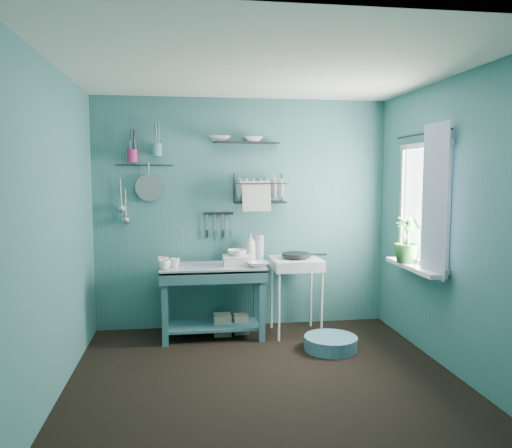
{
  "coord_description": "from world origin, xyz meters",
  "views": [
    {
      "loc": [
        -0.63,
        -3.93,
        1.68
      ],
      "look_at": [
        0.05,
        0.85,
        1.2
      ],
      "focal_mm": 35.0,
      "sensor_mm": 36.0,
      "label": 1
    }
  ],
  "objects": [
    {
      "name": "shelf_bowl_right",
      "position": [
        0.1,
        1.4,
        2.07
      ],
      "size": [
        0.25,
        0.25,
        0.05
      ],
      "primitive_type": "imported",
      "rotation": [
        0.0,
        0.0,
        -0.13
      ],
      "color": "white",
      "rests_on": "upper_shelf"
    },
    {
      "name": "mug_right",
      "position": [
        -0.86,
        1.12,
        0.8
      ],
      "size": [
        0.17,
        0.17,
        0.1
      ],
      "primitive_type": "imported",
      "rotation": [
        0.0,
        0.0,
        1.05
      ],
      "color": "white",
      "rests_on": "work_counter"
    },
    {
      "name": "hotplate_stand",
      "position": [
        0.51,
        1.11,
        0.4
      ],
      "size": [
        0.53,
        0.53,
        0.8
      ],
      "primitive_type": "cube",
      "rotation": [
        0.0,
        0.0,
        0.06
      ],
      "color": "white",
      "rests_on": "floor"
    },
    {
      "name": "ceiling",
      "position": [
        0.0,
        0.0,
        2.5
      ],
      "size": [
        3.2,
        3.2,
        0.0
      ],
      "primitive_type": "plane",
      "rotation": [
        3.14,
        0.0,
        0.0
      ],
      "color": "silver",
      "rests_on": "ground"
    },
    {
      "name": "wall_left",
      "position": [
        -1.6,
        0.0,
        1.25
      ],
      "size": [
        0.0,
        3.0,
        3.0
      ],
      "primitive_type": "plane",
      "rotation": [
        1.57,
        0.0,
        1.57
      ],
      "color": "#316664",
      "rests_on": "ground"
    },
    {
      "name": "wall_back",
      "position": [
        0.0,
        1.5,
        1.25
      ],
      "size": [
        3.2,
        0.0,
        3.2
      ],
      "primitive_type": "plane",
      "rotation": [
        1.57,
        0.0,
        0.0
      ],
      "color": "#316664",
      "rests_on": "ground"
    },
    {
      "name": "wall_front",
      "position": [
        0.0,
        -1.5,
        1.25
      ],
      "size": [
        3.2,
        0.0,
        3.2
      ],
      "primitive_type": "plane",
      "rotation": [
        -1.57,
        0.0,
        0.0
      ],
      "color": "#316664",
      "rests_on": "ground"
    },
    {
      "name": "utensil_cup_magenta",
      "position": [
        -1.17,
        1.42,
        1.87
      ],
      "size": [
        0.11,
        0.11,
        0.13
      ],
      "primitive_type": "cylinder",
      "color": "#AC1F5E",
      "rests_on": "wall_back"
    },
    {
      "name": "windowsill",
      "position": [
        1.5,
        0.45,
        0.81
      ],
      "size": [
        0.16,
        0.95,
        0.04
      ],
      "primitive_type": "cube",
      "color": "white",
      "rests_on": "wall_right"
    },
    {
      "name": "window_glass",
      "position": [
        1.59,
        0.45,
        1.4
      ],
      "size": [
        0.0,
        1.1,
        1.1
      ],
      "primitive_type": "plane",
      "rotation": [
        1.57,
        0.0,
        1.57
      ],
      "color": "white",
      "rests_on": "wall_right"
    },
    {
      "name": "shelf_bowl_left",
      "position": [
        -0.26,
        1.4,
        2.06
      ],
      "size": [
        0.26,
        0.26,
        0.06
      ],
      "primitive_type": "imported",
      "rotation": [
        0.0,
        0.0,
        -0.12
      ],
      "color": "white",
      "rests_on": "upper_shelf"
    },
    {
      "name": "ladle_inner",
      "position": [
        -1.25,
        1.46,
        1.37
      ],
      "size": [
        0.01,
        0.01,
        0.3
      ],
      "primitive_type": "cylinder",
      "color": "gray",
      "rests_on": "wall_back"
    },
    {
      "name": "colander",
      "position": [
        -1.01,
        1.45,
        1.54
      ],
      "size": [
        0.28,
        0.03,
        0.28
      ],
      "primitive_type": "cylinder",
      "rotation": [
        1.54,
        0.0,
        0.0
      ],
      "color": "gray",
      "rests_on": "wall_back"
    },
    {
      "name": "wall_right",
      "position": [
        1.6,
        0.0,
        1.25
      ],
      "size": [
        0.0,
        3.0,
        3.0
      ],
      "primitive_type": "plane",
      "rotation": [
        1.57,
        0.0,
        -1.57
      ],
      "color": "#316664",
      "rests_on": "ground"
    },
    {
      "name": "soap_bottle",
      "position": [
        0.06,
        1.32,
        0.9
      ],
      "size": [
        0.12,
        0.12,
        0.3
      ],
      "primitive_type": "imported",
      "color": "silver",
      "rests_on": "work_counter"
    },
    {
      "name": "hook_rail",
      "position": [
        -1.06,
        1.47,
        1.78
      ],
      "size": [
        0.6,
        0.01,
        0.01
      ],
      "primitive_type": "cylinder",
      "rotation": [
        0.0,
        1.57,
        0.0
      ],
      "color": "black",
      "rests_on": "wall_back"
    },
    {
      "name": "tub_bowl",
      "position": [
        -0.11,
        1.1,
        0.88
      ],
      "size": [
        0.2,
        0.19,
        0.06
      ],
      "primitive_type": "imported",
      "color": "white",
      "rests_on": "wash_tub"
    },
    {
      "name": "storage_tin_small",
      "position": [
        -0.06,
        1.2,
        0.1
      ],
      "size": [
        0.15,
        0.15,
        0.2
      ],
      "primitive_type": "cube",
      "color": "gray",
      "rests_on": "floor"
    },
    {
      "name": "ladle_outer",
      "position": [
        -1.3,
        1.46,
        1.49
      ],
      "size": [
        0.01,
        0.01,
        0.3
      ],
      "primitive_type": "cylinder",
      "color": "gray",
      "rests_on": "wall_back"
    },
    {
      "name": "frying_pan",
      "position": [
        0.51,
        1.11,
        0.84
      ],
      "size": [
        0.3,
        0.3,
        0.03
      ],
      "primitive_type": "cylinder",
      "color": "black",
      "rests_on": "hotplate_stand"
    },
    {
      "name": "floor_basin",
      "position": [
        0.74,
        0.57,
        0.07
      ],
      "size": [
        0.51,
        0.51,
        0.13
      ],
      "primitive_type": "cylinder",
      "color": "teal",
      "rests_on": "floor"
    },
    {
      "name": "utensil_cup_teal",
      "position": [
        -0.92,
        1.42,
        1.94
      ],
      "size": [
        0.11,
        0.11,
        0.13
      ],
      "primitive_type": "cylinder",
      "color": "teal",
      "rests_on": "wall_back"
    },
    {
      "name": "curtain_rod",
      "position": [
        1.54,
        0.45,
        2.05
      ],
      "size": [
        0.02,
        1.05,
        0.02
      ],
      "primitive_type": "cylinder",
      "rotation": [
        1.57,
        0.0,
        0.0
      ],
      "color": "black",
      "rests_on": "wall_right"
    },
    {
      "name": "storage_tin_large",
      "position": [
        -0.26,
        1.17,
        0.11
      ],
      "size": [
        0.18,
        0.18,
        0.22
      ],
      "primitive_type": "cube",
      "color": "gray",
      "rests_on": "floor"
    },
    {
      "name": "upper_shelf",
      "position": [
        0.03,
        1.4,
        2.02
      ],
      "size": [
        0.72,
        0.28,
        0.01
      ],
      "primitive_type": "cube",
      "rotation": [
        0.0,
        0.0,
        0.15
      ],
      "color": "black",
      "rests_on": "wall_back"
    },
    {
      "name": "wash_tub",
      "position": [
        -0.11,
        1.1,
        0.8
      ],
      "size": [
        0.28,
        0.22,
        0.1
      ],
      "primitive_type": "cube",
      "color": "silver",
      "rests_on": "work_counter"
    },
    {
      "name": "potted_plant",
      "position": [
        1.49,
        0.58,
        1.05
      ],
      "size": [
        0.28,
        0.28,
        0.45
      ],
      "primitive_type": "imported",
      "rotation": [
        0.0,
        0.0,
        -0.13
      ],
      "color": "#275F26",
      "rests_on": "windowsill"
    },
    {
      "name": "mug_mid",
      "position": [
        -0.74,
        1.06,
        0.8
      ],
      "size": [
        0.14,
        0.14,
        0.09
      ],
      "primitive_type": "imported",
      "rotation": [
        0.0,
        0.0,
        0.52
      ],
      "color": "white",
      "rests_on": "work_counter"
    },
    {
      "name": "curtain",
      "position": [
        1.52,
        0.15,
        1.45
      ],
      "size": [
        0.0,
        1.35,
        1.35
      ],
      "primitive_type": "plane",
      "rotation": [
        1.57,
        0.0,
        1.57
      ],
      "color": "silver",
      "rests_on": "wall_right"
    },
    {
      "name": "work_counter",
      "position": [
        -0.36,
        1.12,
        0.38
      ],
      "size": [
        1.1,
        0.61,
        0.75
      ],
      "primitive_type": "cube",
      "rotation": [
        0.0,
        0.0,
        -0.08
      ],
      "color": "#2E5C61",
      "rests_on": "floor"
    },
    {
      "name": "mug_left",
      "position": [
        -0.84,
        0.96,
        0.8
      ],
      "size": [
        0.12,
        0.12,
        0.1
      ],
      "primitive_type": "imported",
      "color": "white",
      "rests_on": "work_counter"
    },
    {
      "name": "floor",
      "position": [
        0.0,
        0.0,
        0.0
      ],
      "size": [
        3.2,
        3.2,
        0.0
      ],
      "primitive_type": "plane",
      "color": "black",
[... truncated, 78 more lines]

